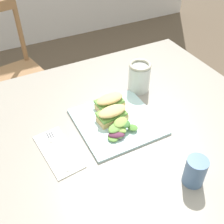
{
  "coord_description": "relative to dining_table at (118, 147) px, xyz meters",
  "views": [
    {
      "loc": [
        -0.46,
        -0.69,
        1.43
      ],
      "look_at": [
        -0.11,
        -0.0,
        0.76
      ],
      "focal_mm": 43.99,
      "sensor_mm": 36.0,
      "label": 1
    }
  ],
  "objects": [
    {
      "name": "sandwich_half_front",
      "position": [
        -0.02,
        0.02,
        0.16
      ],
      "size": [
        0.11,
        0.07,
        0.06
      ],
      "color": "#DBB270",
      "rests_on": "plate_lunch"
    },
    {
      "name": "napkin_folded",
      "position": [
        -0.24,
        -0.03,
        0.13
      ],
      "size": [
        0.12,
        0.22,
        0.0
      ],
      "primitive_type": "cube",
      "rotation": [
        0.0,
        0.0,
        0.1
      ],
      "color": "silver",
      "rests_on": "dining_table"
    },
    {
      "name": "dining_table",
      "position": [
        0.0,
        0.0,
        0.0
      ],
      "size": [
        1.14,
        0.95,
        0.74
      ],
      "color": "gray",
      "rests_on": "ground"
    },
    {
      "name": "salad_mixed_greens",
      "position": [
        -0.02,
        -0.04,
        0.15
      ],
      "size": [
        0.13,
        0.14,
        0.04
      ],
      "color": "#3D7033",
      "rests_on": "plate_lunch"
    },
    {
      "name": "mason_jar_iced_tea",
      "position": [
        0.18,
        0.15,
        0.18
      ],
      "size": [
        0.09,
        0.09,
        0.12
      ],
      "color": "#995623",
      "rests_on": "dining_table"
    },
    {
      "name": "cup_extra_side",
      "position": [
        0.08,
        -0.32,
        0.17
      ],
      "size": [
        0.06,
        0.06,
        0.09
      ],
      "primitive_type": "cylinder",
      "color": "#4C6B93",
      "rests_on": "dining_table"
    },
    {
      "name": "sandwich_half_back",
      "position": [
        0.01,
        0.08,
        0.16
      ],
      "size": [
        0.11,
        0.07,
        0.06
      ],
      "color": "#DBB270",
      "rests_on": "plate_lunch"
    },
    {
      "name": "fork_on_napkin",
      "position": [
        -0.24,
        -0.01,
        0.13
      ],
      "size": [
        0.03,
        0.19,
        0.0
      ],
      "color": "silver",
      "rests_on": "napkin_folded"
    },
    {
      "name": "plate_lunch",
      "position": [
        -0.0,
        0.01,
        0.13
      ],
      "size": [
        0.28,
        0.28,
        0.01
      ],
      "primitive_type": "cube",
      "color": "silver",
      "rests_on": "dining_table"
    },
    {
      "name": "chair_wooden_far",
      "position": [
        -0.25,
        0.96,
        -0.17
      ],
      "size": [
        0.47,
        0.47,
        0.87
      ],
      "color": "#8E6642",
      "rests_on": "ground"
    },
    {
      "name": "ground_plane",
      "position": [
        0.11,
        0.05,
        -0.61
      ],
      "size": [
        8.78,
        8.78,
        0.0
      ],
      "primitive_type": "plane",
      "color": "brown"
    }
  ]
}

